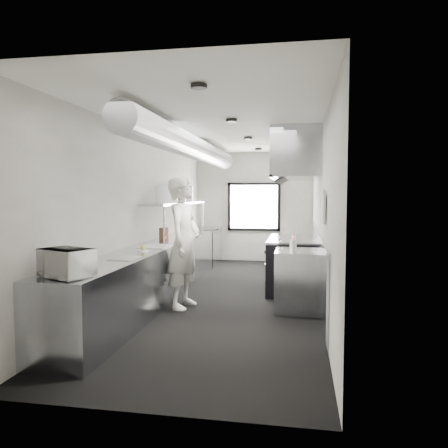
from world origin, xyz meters
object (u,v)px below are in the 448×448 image
at_px(squeeze_bottle_a, 293,247).
at_px(deli_tub_a, 80,262).
at_px(squeeze_bottle_c, 295,245).
at_px(exhaust_hood, 296,157).
at_px(plate_stack_c, 180,194).
at_px(bottle_station, 297,281).
at_px(small_plate, 143,251).
at_px(range, 292,264).
at_px(squeeze_bottle_e, 294,241).
at_px(pass_shelf, 177,204).
at_px(line_cook, 184,243).
at_px(deli_tub_b, 92,258).
at_px(microwave, 66,263).
at_px(squeeze_bottle_b, 292,246).
at_px(prep_counter, 154,273).
at_px(plate_stack_b, 172,195).
at_px(knife_block, 164,233).
at_px(plate_stack_a, 163,194).
at_px(far_work_table, 204,246).
at_px(squeeze_bottle_d, 294,243).
at_px(cutting_board, 155,246).
at_px(plate_stack_d, 188,194).

bearing_deg(squeeze_bottle_a, deli_tub_a, -147.55).
height_order(deli_tub_a, squeeze_bottle_c, squeeze_bottle_c).
bearing_deg(exhaust_hood, plate_stack_c, 166.61).
bearing_deg(bottle_station, small_plate, -167.45).
bearing_deg(range, squeeze_bottle_e, -87.50).
xyz_separation_m(pass_shelf, line_cook, (0.63, -1.81, -0.54)).
xyz_separation_m(deli_tub_b, plate_stack_c, (0.14, 3.49, 0.78)).
relative_size(microwave, squeeze_bottle_a, 2.51).
xyz_separation_m(line_cook, squeeze_bottle_e, (1.65, 0.43, 0.00)).
xyz_separation_m(small_plate, squeeze_bottle_b, (2.13, 0.30, 0.08)).
xyz_separation_m(prep_counter, plate_stack_b, (-0.05, 1.19, 1.27)).
xyz_separation_m(prep_counter, deli_tub_b, (-0.18, -1.74, 0.50)).
distance_m(microwave, deli_tub_b, 0.96).
bearing_deg(knife_block, squeeze_bottle_e, -8.42).
bearing_deg(bottle_station, plate_stack_a, 160.36).
bearing_deg(prep_counter, small_plate, -83.01).
bearing_deg(squeeze_bottle_b, squeeze_bottle_e, 87.79).
bearing_deg(squeeze_bottle_c, prep_counter, 173.68).
relative_size(pass_shelf, plate_stack_c, 9.40).
bearing_deg(pass_shelf, line_cook, -70.82).
height_order(knife_block, squeeze_bottle_b, knife_block).
height_order(far_work_table, plate_stack_b, plate_stack_b).
relative_size(exhaust_hood, squeeze_bottle_b, 13.02).
distance_m(knife_block, plate_stack_c, 1.06).
bearing_deg(line_cook, far_work_table, 15.90).
bearing_deg(deli_tub_b, plate_stack_a, 86.70).
distance_m(exhaust_hood, deli_tub_a, 4.30).
bearing_deg(microwave, deli_tub_b, 125.06).
relative_size(deli_tub_a, squeeze_bottle_e, 0.70).
bearing_deg(squeeze_bottle_d, far_work_table, 120.92).
bearing_deg(prep_counter, deli_tub_a, -94.83).
bearing_deg(squeeze_bottle_a, squeeze_bottle_b, 99.53).
height_order(exhaust_hood, cutting_board, exhaust_hood).
bearing_deg(prep_counter, squeeze_bottle_c, -6.32).
bearing_deg(line_cook, exhaust_hood, -40.22).
xyz_separation_m(far_work_table, knife_block, (-0.14, -2.72, 0.56)).
xyz_separation_m(exhaust_hood, cutting_board, (-2.16, -1.36, -1.48)).
xyz_separation_m(exhaust_hood, squeeze_bottle_b, (-0.03, -1.60, -1.41)).
bearing_deg(plate_stack_d, plate_stack_c, -92.05).
distance_m(range, plate_stack_a, 2.62).
relative_size(exhaust_hood, squeeze_bottle_d, 11.41).
distance_m(squeeze_bottle_b, squeeze_bottle_e, 0.53).
xyz_separation_m(range, microwave, (-2.17, -3.88, 0.57)).
height_order(range, squeeze_bottle_a, squeeze_bottle_a).
xyz_separation_m(plate_stack_a, squeeze_bottle_e, (2.28, -0.51, -0.72)).
bearing_deg(microwave, far_work_table, 113.45).
distance_m(prep_counter, deli_tub_b, 1.82).
relative_size(plate_stack_d, squeeze_bottle_e, 1.66).
distance_m(range, line_cook, 2.26).
height_order(prep_counter, pass_shelf, pass_shelf).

